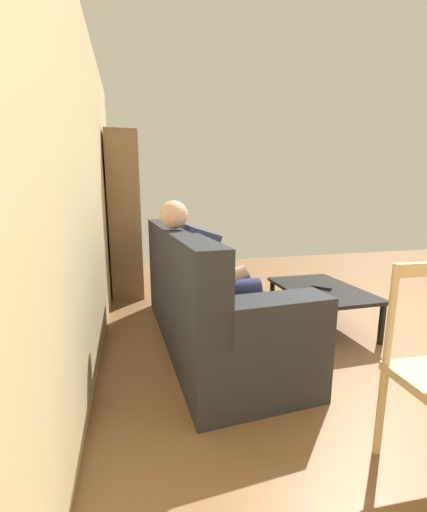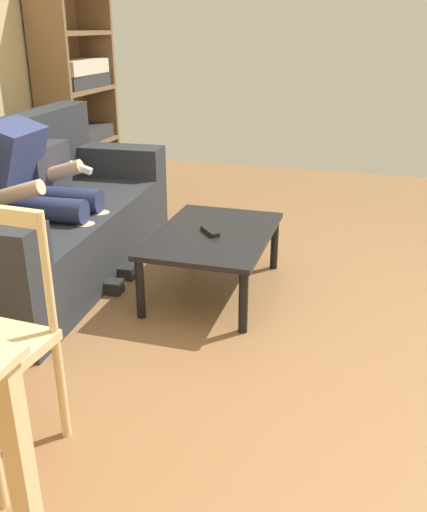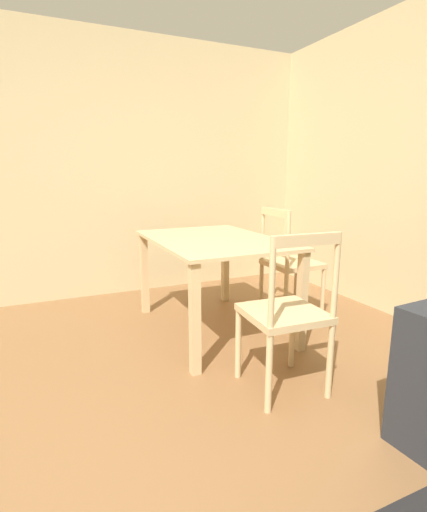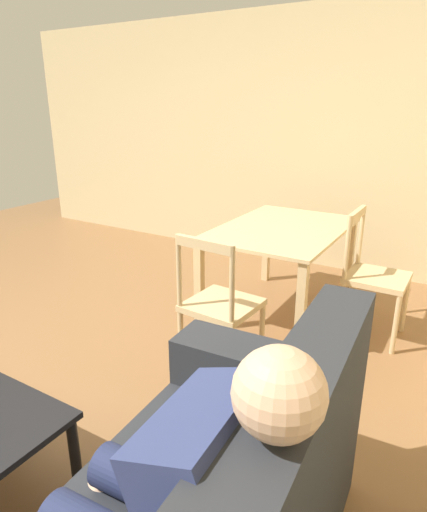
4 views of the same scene
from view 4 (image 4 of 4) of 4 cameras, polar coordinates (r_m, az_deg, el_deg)
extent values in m
plane|color=brown|center=(3.36, -25.66, -12.85)|extent=(8.16, 8.16, 0.00)
cube|color=#C8B586|center=(5.20, 1.93, 14.83)|extent=(0.12, 5.74, 2.56)
cube|color=#282B30|center=(2.03, 6.32, -14.68)|extent=(0.29, 0.83, 0.22)
cube|color=navy|center=(1.30, 1.66, -29.31)|extent=(0.42, 0.40, 0.60)
sphere|color=#DBAD89|center=(1.01, 8.41, -17.03)|extent=(0.21, 0.21, 0.21)
cylinder|color=navy|center=(1.62, -7.46, -27.37)|extent=(0.17, 0.45, 0.15)
cylinder|color=#DBAD89|center=(1.57, -0.60, -22.49)|extent=(0.11, 0.36, 0.19)
cylinder|color=black|center=(2.29, -17.41, -22.72)|extent=(0.05, 0.05, 0.35)
cube|color=#D1B27F|center=(3.55, 8.86, 3.48)|extent=(1.30, 0.90, 0.02)
cube|color=#D1B27F|center=(4.33, 6.80, 1.37)|extent=(0.06, 0.06, 0.71)
cube|color=#D1B27F|center=(3.34, -1.84, -4.05)|extent=(0.06, 0.06, 0.71)
cube|color=#D1B27F|center=(4.09, 17.02, -0.45)|extent=(0.06, 0.06, 0.71)
cube|color=#D1B27F|center=(3.02, 11.13, -7.07)|extent=(0.06, 0.06, 0.71)
cube|color=#D1B27F|center=(3.43, 20.25, -2.67)|extent=(0.42, 0.42, 0.04)
cylinder|color=#D1B27F|center=(3.33, 22.32, -8.03)|extent=(0.04, 0.04, 0.46)
cylinder|color=#D1B27F|center=(3.67, 23.35, -5.60)|extent=(0.04, 0.04, 0.46)
cylinder|color=#D1B27F|center=(3.39, 15.98, -6.78)|extent=(0.04, 0.04, 0.46)
cylinder|color=#D1B27F|center=(3.73, 17.60, -4.51)|extent=(0.04, 0.04, 0.46)
cylinder|color=#D1B27F|center=(3.22, 16.75, 0.82)|extent=(0.03, 0.03, 0.48)
cylinder|color=#D1B27F|center=(3.57, 18.36, 2.46)|extent=(0.03, 0.03, 0.48)
cube|color=#D1B27F|center=(3.34, 17.96, 5.13)|extent=(0.38, 0.04, 0.06)
cube|color=#D1B27F|center=(2.83, 1.12, -6.30)|extent=(0.45, 0.45, 0.04)
cylinder|color=#D1B27F|center=(3.00, 6.21, -9.78)|extent=(0.04, 0.04, 0.45)
cylinder|color=#D1B27F|center=(3.17, 0.13, -7.94)|extent=(0.04, 0.04, 0.45)
cylinder|color=#D1B27F|center=(2.71, 2.25, -13.04)|extent=(0.04, 0.04, 0.45)
cylinder|color=#D1B27F|center=(2.90, -4.20, -10.74)|extent=(0.04, 0.04, 0.45)
cylinder|color=#D1B27F|center=(2.50, 2.39, -3.91)|extent=(0.03, 0.03, 0.48)
cylinder|color=#D1B27F|center=(2.70, -4.44, -2.10)|extent=(0.03, 0.03, 0.48)
cube|color=#D1B27F|center=(2.52, -1.20, 1.47)|extent=(0.06, 0.38, 0.06)
camera|label=1|loc=(3.16, 31.03, 8.38)|focal=22.38mm
camera|label=2|loc=(4.41, -4.39, 17.18)|focal=39.34mm
camera|label=3|loc=(2.57, -46.35, 3.24)|focal=26.97mm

